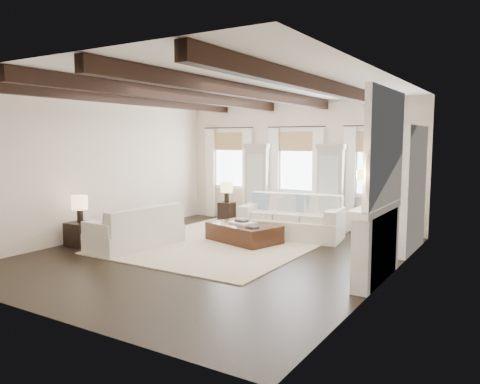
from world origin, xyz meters
The scene contains 16 objects.
ground centered at (0.00, 0.00, 0.00)m, with size 7.50×7.50×0.00m, color black.
room_shell centered at (0.75, 0.90, 1.89)m, with size 6.54×7.54×3.22m.
area_rug centered at (-0.45, 1.09, 0.01)m, with size 3.84×4.96×0.02m, color beige.
sofa_back centered at (0.56, 2.28, 0.40)m, with size 2.40×1.34×0.98m.
sofa_left centered at (-1.74, -0.31, 0.34)m, with size 1.10×2.08×0.86m.
ottoman centered at (-0.11, 1.27, 0.20)m, with size 1.52×0.95×0.40m, color black.
tray centered at (-0.15, 1.28, 0.42)m, with size 0.50×0.38×0.04m, color white.
book_lower centered at (-0.17, 1.28, 0.46)m, with size 0.26×0.20×0.04m, color #262628.
book_upper centered at (-0.19, 1.32, 0.50)m, with size 0.22×0.17×0.03m, color beige.
book_loose centered at (0.26, 0.99, 0.42)m, with size 0.24×0.18×0.03m, color #262628.
side_table_front centered at (-2.84, -0.85, 0.25)m, with size 0.50×0.50×0.50m, color black.
lamp_front centered at (-2.84, -0.85, 0.89)m, with size 0.33×0.33×0.57m.
side_table_back centered at (-1.77, 3.11, 0.27)m, with size 0.36×0.36×0.55m, color black.
lamp_back centered at (-1.77, 3.11, 0.93)m, with size 0.33×0.33×0.56m.
candlestick_near centered at (2.90, -0.16, 0.34)m, with size 0.17×0.17×0.83m.
candlestick_far centered at (2.90, 0.16, 0.31)m, with size 0.15×0.15×0.74m.
Camera 1 is at (5.10, -7.30, 2.23)m, focal length 35.00 mm.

